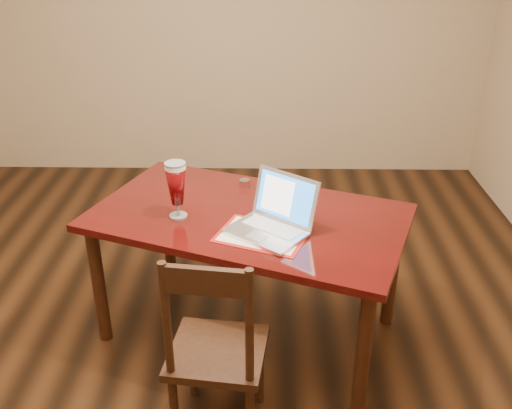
{
  "coord_description": "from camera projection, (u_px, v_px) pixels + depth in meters",
  "views": [
    {
      "loc": [
        0.33,
        -2.49,
        2.12
      ],
      "look_at": [
        0.28,
        0.15,
        0.8
      ],
      "focal_mm": 40.0,
      "sensor_mm": 36.0,
      "label": 1
    }
  ],
  "objects": [
    {
      "name": "dining_chair",
      "position": [
        216.0,
        351.0,
        2.45
      ],
      "size": [
        0.46,
        0.44,
        0.97
      ],
      "rotation": [
        0.0,
        0.0,
        -0.13
      ],
      "color": "#321B0D",
      "rests_on": "ground"
    },
    {
      "name": "dining_table",
      "position": [
        247.0,
        228.0,
        2.98
      ],
      "size": [
        1.82,
        1.42,
        1.05
      ],
      "rotation": [
        0.0,
        0.0,
        -0.37
      ],
      "color": "#440909",
      "rests_on": "ground"
    },
    {
      "name": "ground",
      "position": [
        205.0,
        344.0,
        3.18
      ],
      "size": [
        5.0,
        5.0,
        0.0
      ],
      "primitive_type": "plane",
      "color": "black",
      "rests_on": "ground"
    },
    {
      "name": "room_shell",
      "position": [
        188.0,
        15.0,
        2.39
      ],
      "size": [
        4.51,
        5.01,
        2.71
      ],
      "color": "tan",
      "rests_on": "ground"
    }
  ]
}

